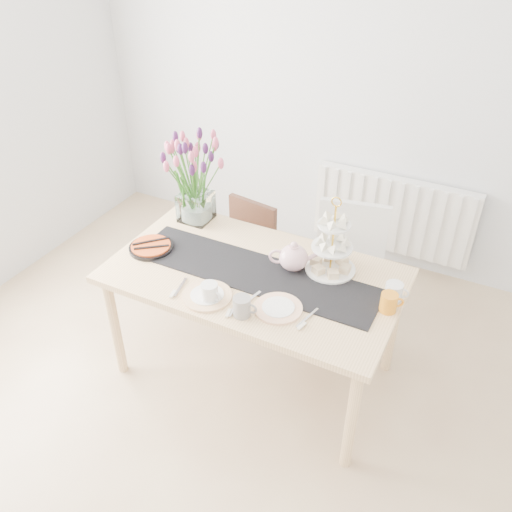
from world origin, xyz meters
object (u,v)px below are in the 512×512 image
at_px(teapot, 293,258).
at_px(cream_jug, 394,291).
at_px(dining_table, 254,284).
at_px(radiator, 392,214).
at_px(cake_stand, 332,253).
at_px(chair_white, 347,262).
at_px(mug_grey, 242,306).
at_px(mug_orange, 389,303).
at_px(plate_right, 278,308).
at_px(plate_left, 207,296).
at_px(tart_tin, 151,247).
at_px(chair_brown, 244,248).
at_px(tulip_vase, 193,166).
at_px(mug_white, 210,293).

distance_m(teapot, cream_jug, 0.56).
height_order(dining_table, teapot, teapot).
bearing_deg(radiator, cake_stand, -92.15).
height_order(chair_white, mug_grey, chair_white).
distance_m(chair_white, mug_orange, 0.79).
height_order(teapot, cream_jug, teapot).
distance_m(dining_table, plate_right, 0.34).
bearing_deg(teapot, dining_table, -164.79).
bearing_deg(cake_stand, radiator, 87.85).
relative_size(plate_left, plate_right, 1.06).
bearing_deg(tart_tin, teapot, 13.31).
bearing_deg(mug_orange, teapot, 142.41).
relative_size(chair_white, plate_right, 3.63).
bearing_deg(teapot, chair_white, 52.87).
relative_size(teapot, plate_left, 0.99).
distance_m(cream_jug, tart_tin, 1.39).
distance_m(chair_brown, cream_jug, 1.26).
bearing_deg(tulip_vase, mug_white, -53.12).
distance_m(tart_tin, mug_orange, 1.38).
relative_size(dining_table, tart_tin, 6.26).
distance_m(chair_white, mug_white, 1.08).
bearing_deg(cake_stand, tart_tin, -164.49).
height_order(mug_orange, plate_right, mug_orange).
bearing_deg(plate_left, plate_right, 12.06).
xyz_separation_m(chair_brown, tulip_vase, (-0.20, -0.26, 0.69)).
bearing_deg(mug_white, tulip_vase, 139.23).
xyz_separation_m(cream_jug, plate_left, (-0.86, -0.43, -0.04)).
distance_m(cake_stand, mug_grey, 0.61).
relative_size(cream_jug, mug_orange, 0.89).
height_order(radiator, plate_left, plate_left).
bearing_deg(tulip_vase, chair_brown, 51.85).
relative_size(radiator, plate_right, 4.88).
height_order(cake_stand, mug_grey, cake_stand).
xyz_separation_m(dining_table, mug_grey, (0.10, -0.34, 0.13)).
bearing_deg(chair_brown, plate_right, -43.62).
relative_size(tart_tin, mug_grey, 2.40).
xyz_separation_m(tulip_vase, plate_right, (0.83, -0.56, -0.36)).
bearing_deg(mug_orange, tart_tin, 156.37).
distance_m(dining_table, teapot, 0.27).
relative_size(radiator, mug_grey, 11.27).
xyz_separation_m(cake_stand, plate_right, (-0.12, -0.42, -0.11)).
bearing_deg(radiator, cream_jug, -76.44).
bearing_deg(radiator, plate_right, -95.52).
relative_size(radiator, dining_table, 0.75).
relative_size(chair_brown, cream_jug, 8.33).
bearing_deg(mug_orange, radiator, 75.19).
relative_size(chair_brown, mug_grey, 7.09).
xyz_separation_m(mug_grey, mug_white, (-0.20, 0.02, -0.00)).
distance_m(cake_stand, plate_right, 0.45).
bearing_deg(plate_right, chair_brown, 127.79).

